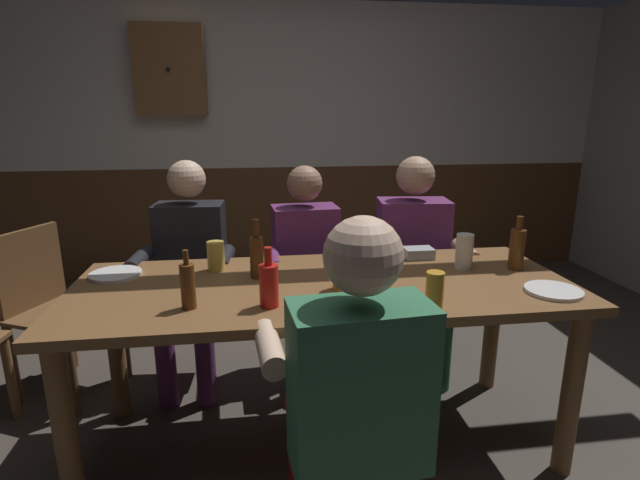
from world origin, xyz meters
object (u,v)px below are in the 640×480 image
wall_dart_cabinet (170,70)px  pint_glass_3 (435,291)px  plate_1 (553,291)px  bottle_1 (257,255)px  pint_glass_1 (216,256)px  bottle_3 (269,284)px  person_0 (190,265)px  person_1 (308,264)px  bottle_2 (188,285)px  pint_glass_5 (370,264)px  pint_glass_0 (363,283)px  pint_glass_4 (343,274)px  dining_table (323,305)px  person_2 (414,254)px  chair_empty_near_right (52,306)px  condiment_caddy (419,253)px  pint_glass_2 (464,251)px  person_3 (352,387)px  plate_0 (115,274)px  bottle_0 (517,248)px

wall_dart_cabinet → pint_glass_3: bearing=-64.6°
plate_1 → bottle_1: (-1.17, 0.35, 0.09)m
pint_glass_1 → bottle_3: bearing=-64.0°
person_0 → pint_glass_3: (0.99, -0.98, 0.17)m
person_1 → pint_glass_3: bearing=105.5°
bottle_2 → bottle_3: size_ratio=0.98×
bottle_1 → bottle_2: bearing=-129.5°
person_0 → plate_1: 1.77m
person_1 → pint_glass_5: (0.20, -0.61, 0.18)m
pint_glass_0 → pint_glass_4: (-0.06, 0.13, -0.01)m
dining_table → wall_dart_cabinet: size_ratio=2.99×
pint_glass_3 → wall_dart_cabinet: 3.10m
dining_table → person_2: person_2 is taller
chair_empty_near_right → condiment_caddy: chair_empty_near_right is taller
person_1 → person_2: (0.61, 0.00, 0.03)m
bottle_2 → pint_glass_5: size_ratio=1.82×
person_0 → pint_glass_2: size_ratio=7.72×
person_3 → bottle_3: (-0.23, 0.42, 0.19)m
person_2 → bottle_3: size_ratio=5.40×
bottle_1 → pint_glass_5: 0.49m
dining_table → bottle_2: size_ratio=9.43×
plate_0 → plate_1: size_ratio=1.01×
person_2 → bottle_3: 1.23m
person_2 → condiment_caddy: (-0.10, -0.36, 0.12)m
person_1 → plate_1: bearing=131.1°
person_2 → person_3: person_2 is taller
plate_1 → pint_glass_5: 0.74m
plate_1 → person_1: bearing=135.2°
person_1 → wall_dart_cabinet: wall_dart_cabinet is taller
plate_1 → wall_dart_cabinet: 3.30m
pint_glass_4 → person_2: bearing=52.9°
wall_dart_cabinet → bottle_3: bearing=-75.2°
plate_0 → bottle_3: bottle_3 is taller
person_1 → plate_0: (-0.90, -0.43, 0.13)m
condiment_caddy → pint_glass_5: pint_glass_5 is taller
dining_table → person_0: size_ratio=1.71×
pint_glass_1 → person_1: bearing=41.5°
pint_glass_3 → pint_glass_4: bearing=138.8°
person_2 → pint_glass_5: size_ratio=10.10×
person_0 → person_2: bearing=-175.6°
condiment_caddy → pint_glass_1: 0.98m
person_0 → bottle_1: bearing=127.9°
plate_1 → bottle_0: size_ratio=0.89×
bottle_0 → pint_glass_3: (-0.54, -0.40, -0.03)m
person_0 → pint_glass_0: size_ratio=8.27×
dining_table → pint_glass_5: 0.26m
condiment_caddy → pint_glass_4: bearing=-140.1°
plate_1 → pint_glass_2: bearing=122.3°
chair_empty_near_right → pint_glass_5: 1.71m
person_2 → person_0: bearing=6.5°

